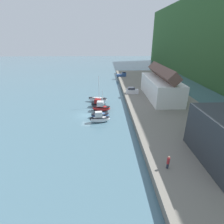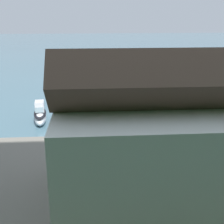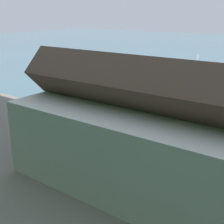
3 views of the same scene
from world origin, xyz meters
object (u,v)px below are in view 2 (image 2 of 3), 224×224
(moored_boat_1, at_px, (121,113))
(moored_boat_2, at_px, (98,114))
(moored_boat_0, at_px, (155,112))
(moored_boat_3, at_px, (63,118))
(moored_boat_4, at_px, (40,115))
(parked_car_0, at_px, (222,133))

(moored_boat_1, relative_size, moored_boat_2, 1.53)
(moored_boat_0, relative_size, moored_boat_3, 1.32)
(moored_boat_3, height_order, moored_boat_4, moored_boat_4)
(moored_boat_0, bearing_deg, parked_car_0, 123.18)
(moored_boat_0, height_order, moored_boat_2, moored_boat_2)
(moored_boat_0, bearing_deg, moored_boat_3, 18.13)
(moored_boat_1, xyz_separation_m, parked_car_0, (-8.60, 11.32, 1.40))
(moored_boat_1, distance_m, moored_boat_3, 7.52)
(moored_boat_4, bearing_deg, moored_boat_0, 177.38)
(moored_boat_1, bearing_deg, moored_boat_3, 23.09)
(moored_boat_1, relative_size, moored_boat_4, 1.80)
(moored_boat_2, xyz_separation_m, parked_car_0, (-11.72, 10.41, 1.26))
(moored_boat_1, height_order, moored_boat_3, moored_boat_1)
(moored_boat_3, bearing_deg, moored_boat_1, 178.53)
(moored_boat_4, bearing_deg, moored_boat_3, 172.84)
(moored_boat_2, xyz_separation_m, moored_boat_4, (7.25, -0.25, -0.00))
(moored_boat_3, xyz_separation_m, moored_boat_4, (2.88, -0.05, 0.39))
(moored_boat_1, bearing_deg, moored_boat_2, 34.07)
(moored_boat_0, xyz_separation_m, moored_boat_3, (11.92, 0.99, -0.18))
(moored_boat_0, distance_m, moored_boat_4, 14.82)
(moored_boat_0, height_order, moored_boat_1, moored_boat_1)
(moored_boat_0, height_order, moored_boat_3, moored_boat_0)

